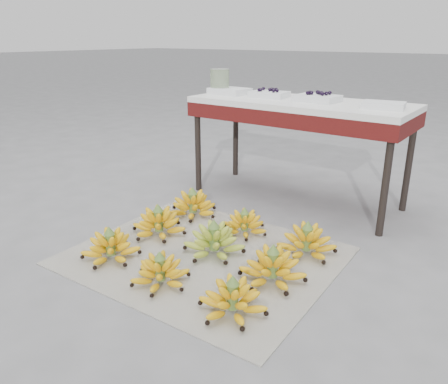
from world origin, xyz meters
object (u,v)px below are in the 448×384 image
Objects in this scene: newspaper_mat at (204,256)px; bunch_back_center at (245,224)px; bunch_back_left at (193,206)px; bunch_mid_right at (273,268)px; bunch_front_left at (111,247)px; tray_far_left at (229,91)px; tray_left at (269,94)px; bunch_front_right at (233,300)px; bunch_mid_left at (159,224)px; glass_jar at (220,81)px; bunch_front_center at (160,272)px; vendor_table at (299,112)px; bunch_back_right at (307,242)px; tray_right at (318,98)px; tray_far_right at (384,105)px; bunch_mid_center at (214,242)px.

bunch_back_center reaches higher than newspaper_mat.
bunch_back_left reaches higher than newspaper_mat.
bunch_front_left is at bearing -170.42° from bunch_mid_right.
tray_far_left is 0.31m from tray_left.
bunch_front_left is at bearing 167.27° from bunch_front_right.
tray_left is at bearing 124.68° from bunch_back_center.
glass_jar reaches higher than bunch_mid_left.
bunch_mid_right is (0.76, -0.06, 0.00)m from bunch_mid_left.
bunch_front_center is at bearing -79.12° from tray_left.
vendor_table reaches higher than bunch_mid_left.
bunch_back_right is at bearing 77.28° from bunch_front_right.
bunch_mid_right reaches higher than bunch_mid_left.
bunch_front_right is 1.20× the size of tray_far_left.
tray_right reaches higher than tray_far_right.
tray_far_right is at bearing 71.98° from bunch_mid_right.
bunch_back_center is at bearing -127.95° from tray_far_right.
bunch_mid_center is 1.41× the size of tray_far_right.
vendor_table reaches higher than bunch_back_left.
newspaper_mat is 5.08× the size of tray_left.
bunch_mid_center is at bearing -87.38° from vendor_table.
bunch_front_right is 1.33× the size of tray_far_right.
bunch_back_right is at bearing -32.46° from glass_jar.
tray_left is at bearing 66.79° from bunch_front_left.
bunch_front_center is 0.37m from bunch_mid_center.
bunch_back_center is 0.95m from tray_left.
bunch_mid_center is at bearing 23.53° from bunch_front_left.
tray_right reaches higher than bunch_back_left.
bunch_mid_right is 0.33m from bunch_back_right.
tray_right is at bearing 84.41° from newspaper_mat.
bunch_front_right is at bearing -64.16° from tray_left.
newspaper_mat is 4.77× the size of tray_right.
bunch_back_left is (-0.03, 0.67, 0.00)m from bunch_front_left.
tray_right is (0.65, 0.02, 0.00)m from tray_far_left.
bunch_mid_center reaches higher than bunch_front_center.
bunch_mid_left is 1.41m from tray_far_right.
newspaper_mat is 3.50× the size of bunch_front_left.
glass_jar is at bearing 116.79° from bunch_front_right.
tray_left is at bearing 121.47° from bunch_back_right.
bunch_front_right is 1.24× the size of tray_right.
bunch_mid_left is at bearing -78.39° from tray_far_left.
bunch_back_right is at bearing 20.63° from bunch_front_left.
bunch_front_left reaches higher than newspaper_mat.
bunch_mid_right is at bearing 57.76° from bunch_front_center.
newspaper_mat is 0.46m from bunch_front_left.
tray_far_left reaches higher than bunch_mid_center.
bunch_front_left is 0.74m from bunch_front_right.
bunch_mid_right is at bearing -15.99° from bunch_mid_center.
bunch_mid_center is 0.29m from bunch_back_center.
glass_jar is (-0.25, 0.61, 0.68)m from bunch_back_left.
glass_jar reaches higher than tray_far_right.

